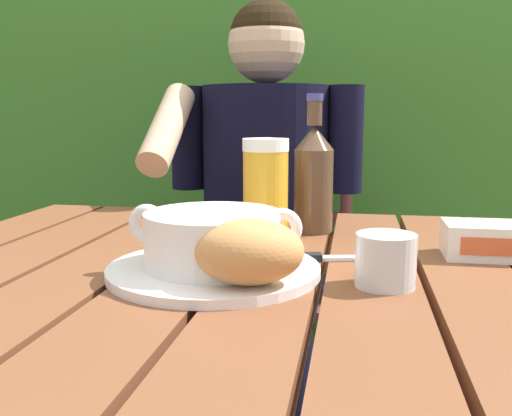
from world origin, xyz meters
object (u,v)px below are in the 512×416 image
soup_bowl (214,238)px  table_knife (319,258)px  bread_roll (249,252)px  butter_tub (483,240)px  beer_bottle (314,176)px  water_glass_small (386,260)px  beer_glass (266,188)px  serving_plate (214,270)px  person_eating (262,203)px  chair_near_diner (274,277)px

soup_bowl → table_knife: (0.13, 0.09, -0.04)m
bread_roll → butter_tub: bread_roll is taller
beer_bottle → water_glass_small: 0.32m
table_knife → butter_tub: bearing=14.7°
beer_glass → butter_tub: (0.32, -0.07, -0.06)m
bread_roll → beer_glass: size_ratio=0.88×
serving_plate → table_knife: (0.13, 0.09, -0.00)m
person_eating → table_knife: 0.64m
chair_near_diner → water_glass_small: size_ratio=13.16×
person_eating → beer_glass: (0.08, -0.49, 0.10)m
serving_plate → beer_bottle: (0.10, 0.28, 0.09)m
serving_plate → beer_bottle: 0.31m
beer_glass → soup_bowl: bearing=-97.9°
bread_roll → butter_tub: (0.30, 0.22, -0.02)m
butter_tub → serving_plate: bearing=-156.9°
table_knife → chair_near_diner: bearing=102.4°
soup_bowl → beer_glass: (0.03, 0.22, 0.03)m
chair_near_diner → bread_roll: (0.11, -0.97, 0.32)m
chair_near_diner → serving_plate: bearing=-86.8°
beer_glass → water_glass_small: 0.30m
beer_glass → beer_bottle: size_ratio=0.69×
chair_near_diner → butter_tub: chair_near_diner is taller
person_eating → soup_bowl: bearing=-85.7°
beer_bottle → butter_tub: bearing=-27.4°
serving_plate → bread_roll: bearing=-49.4°
person_eating → bread_roll: (0.11, -0.78, 0.07)m
soup_bowl → beer_glass: beer_glass is taller
serving_plate → bread_roll: size_ratio=1.90×
person_eating → serving_plate: (0.05, -0.71, 0.03)m
soup_bowl → beer_bottle: beer_bottle is taller
serving_plate → beer_bottle: size_ratio=1.16×
chair_near_diner → table_knife: chair_near_diner is taller
table_knife → person_eating: bearing=106.4°
serving_plate → beer_glass: 0.24m
beer_glass → table_knife: size_ratio=0.99×
chair_near_diner → beer_glass: chair_near_diner is taller
bread_roll → table_knife: 0.18m
beer_glass → water_glass_small: bearing=-52.5°
bread_roll → beer_glass: (-0.03, 0.29, 0.03)m
beer_bottle → butter_tub: beer_bottle is taller
butter_tub → table_knife: (-0.23, -0.06, -0.02)m
chair_near_diner → soup_bowl: bearing=-86.8°
beer_glass → person_eating: bearing=99.9°
chair_near_diner → butter_tub: size_ratio=8.77×
serving_plate → water_glass_small: (0.21, -0.01, 0.03)m
soup_bowl → bread_roll: size_ratio=1.58×
chair_near_diner → beer_bottle: size_ratio=4.04×
serving_plate → bread_roll: (0.06, -0.07, 0.04)m
bread_roll → beer_glass: 0.29m
person_eating → beer_glass: size_ratio=7.50×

